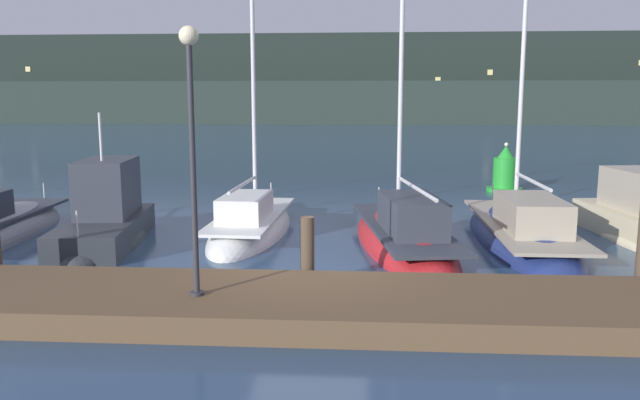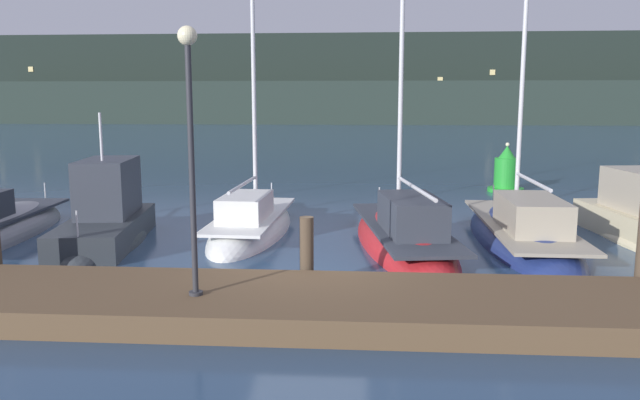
{
  "view_description": "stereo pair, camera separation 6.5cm",
  "coord_description": "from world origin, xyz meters",
  "views": [
    {
      "loc": [
        1.06,
        -12.57,
        3.78
      ],
      "look_at": [
        0.0,
        3.25,
        1.2
      ],
      "focal_mm": 35.0,
      "sensor_mm": 36.0,
      "label": 1
    },
    {
      "loc": [
        1.13,
        -12.57,
        3.78
      ],
      "look_at": [
        0.0,
        3.25,
        1.2
      ],
      "focal_mm": 35.0,
      "sensor_mm": 36.0,
      "label": 2
    }
  ],
  "objects": [
    {
      "name": "mooring_pile_2",
      "position": [
        0.0,
        -0.5,
        0.73
      ],
      "size": [
        0.28,
        0.28,
        1.47
      ],
      "primitive_type": "cylinder",
      "color": "#4C3D2D",
      "rests_on": "ground"
    },
    {
      "name": "motorboat_berth_3",
      "position": [
        -5.69,
        3.17,
        0.37
      ],
      "size": [
        2.58,
        5.46,
        4.06
      ],
      "color": "#2D3338",
      "rests_on": "ground"
    },
    {
      "name": "sailboat_berth_6",
      "position": [
        5.34,
        4.05,
        0.14
      ],
      "size": [
        2.37,
        8.48,
        12.06
      ],
      "color": "navy",
      "rests_on": "ground"
    },
    {
      "name": "sailboat_berth_5",
      "position": [
        2.16,
        3.26,
        0.15
      ],
      "size": [
        3.22,
        8.12,
        11.39
      ],
      "color": "red",
      "rests_on": "ground"
    },
    {
      "name": "dock_lamppost",
      "position": [
        -1.74,
        -2.43,
        3.42
      ],
      "size": [
        0.32,
        0.32,
        4.49
      ],
      "color": "#2D2D33",
      "rests_on": "dock"
    },
    {
      "name": "hillside_backdrop",
      "position": [
        2.45,
        92.66,
        6.36
      ],
      "size": [
        240.0,
        23.0,
        13.83
      ],
      "color": "#1E2823",
      "rests_on": "ground"
    },
    {
      "name": "sailboat_berth_4",
      "position": [
        -2.06,
        4.66,
        0.12
      ],
      "size": [
        2.15,
        6.92,
        10.43
      ],
      "color": "white",
      "rests_on": "ground"
    },
    {
      "name": "dock",
      "position": [
        0.0,
        -2.15,
        0.23
      ],
      "size": [
        34.91,
        2.8,
        0.45
      ],
      "primitive_type": "cube",
      "color": "brown",
      "rests_on": "ground"
    },
    {
      "name": "ground_plane",
      "position": [
        0.0,
        0.0,
        0.0
      ],
      "size": [
        400.0,
        400.0,
        0.0
      ],
      "primitive_type": "plane",
      "color": "navy"
    },
    {
      "name": "channel_buoy",
      "position": [
        6.95,
        13.32,
        0.75
      ],
      "size": [
        1.45,
        1.45,
        2.02
      ],
      "color": "green",
      "rests_on": "ground"
    }
  ]
}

